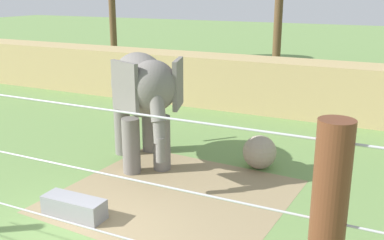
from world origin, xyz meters
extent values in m
plane|color=#6B8E4C|center=(0.00, 0.00, 0.00)|extent=(120.00, 120.00, 0.00)
cube|color=#937F5B|center=(0.86, 2.50, 0.00)|extent=(5.34, 5.07, 0.01)
cube|color=tan|center=(0.00, 11.03, 1.03)|extent=(36.00, 1.80, 2.06)
cylinder|color=slate|center=(-0.20, 3.82, 0.74)|extent=(0.47, 0.47, 1.49)
cylinder|color=slate|center=(-0.80, 3.26, 0.74)|extent=(0.47, 0.47, 1.49)
cylinder|color=slate|center=(-1.25, 4.93, 0.74)|extent=(0.47, 0.47, 1.49)
cylinder|color=slate|center=(-1.84, 4.37, 0.74)|extent=(0.47, 0.47, 1.49)
ellipsoid|color=slate|center=(-1.02, 4.10, 2.21)|extent=(2.98, 3.04, 1.70)
ellipsoid|color=slate|center=(0.16, 2.83, 2.51)|extent=(1.57, 1.57, 1.23)
cube|color=slate|center=(0.56, 3.35, 2.51)|extent=(0.40, 0.94, 1.17)
cube|color=slate|center=(-0.37, 2.47, 2.51)|extent=(0.93, 0.45, 1.17)
cylinder|color=slate|center=(0.48, 2.50, 2.07)|extent=(0.60, 0.61, 0.67)
cylinder|color=slate|center=(0.56, 2.41, 1.60)|extent=(0.46, 0.47, 0.62)
cylinder|color=slate|center=(0.62, 2.34, 1.17)|extent=(0.31, 0.31, 0.59)
cylinder|color=slate|center=(-2.08, 5.22, 2.11)|extent=(0.30, 0.31, 0.85)
sphere|color=gray|center=(2.13, 5.05, 0.46)|extent=(0.91, 0.91, 0.91)
cube|color=gray|center=(-0.55, 0.67, 0.22)|extent=(1.41, 0.53, 0.44)
cylinder|color=brown|center=(-12.46, 18.76, 3.17)|extent=(0.44, 0.44, 6.33)
cylinder|color=brown|center=(-1.10, 17.73, 3.20)|extent=(0.44, 0.44, 6.40)
camera|label=1|loc=(5.55, -6.04, 4.68)|focal=42.23mm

